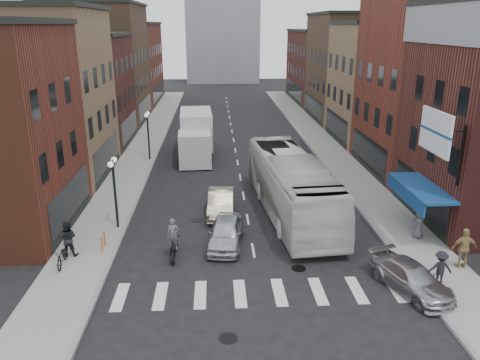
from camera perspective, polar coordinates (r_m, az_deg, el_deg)
name	(u,v)px	position (r m, az deg, el deg)	size (l,w,h in m)	color
ground	(255,260)	(23.33, 1.82, -9.67)	(160.00, 160.00, 0.00)	black
sidewalk_left	(143,148)	(44.37, -11.69, 3.84)	(3.00, 74.00, 0.15)	gray
sidewalk_right	(324,146)	(45.08, 10.26, 4.16)	(3.00, 74.00, 0.15)	gray
curb_left	(160,149)	(44.19, -9.76, 3.79)	(0.20, 74.00, 0.16)	gray
curb_right	(309,147)	(44.77, 8.38, 4.06)	(0.20, 74.00, 0.16)	gray
crosswalk_stripes	(261,293)	(20.74, 2.55, -13.57)	(12.00, 2.20, 0.01)	silver
bldg_left_mid_a	(31,95)	(37.22, -24.13, 9.41)	(10.30, 10.20, 12.30)	#9D7E57
bldg_left_mid_b	(72,90)	(46.75, -19.77, 10.23)	(10.30, 10.20, 10.30)	#4A1D1A
bldg_left_far_a	(98,64)	(57.18, -16.90, 13.36)	(10.30, 12.20, 13.30)	brown
bldg_left_far_b	(122,63)	(70.92, -14.23, 13.61)	(10.30, 16.20, 11.30)	maroon
bldg_right_mid_a	(440,79)	(38.58, 23.25, 11.30)	(10.30, 10.20, 14.30)	maroon
bldg_right_mid_b	(390,83)	(47.87, 17.83, 11.21)	(10.30, 10.20, 11.30)	#9D7E57
bldg_right_far_a	(357,67)	(58.19, 14.07, 13.17)	(10.30, 12.20, 12.30)	brown
bldg_right_far_b	(329,66)	(71.74, 10.74, 13.50)	(10.30, 16.20, 10.30)	#4A1D1A
awning_blue	(418,189)	(26.74, 20.83, -1.03)	(1.80, 5.00, 0.78)	navy
billboard_sign	(437,133)	(23.94, 22.90, 5.29)	(1.52, 3.00, 3.70)	black
streetlamp_near	(114,180)	(26.37, -15.12, -0.04)	(0.32, 1.22, 4.11)	black
streetlamp_far	(148,127)	(39.71, -11.18, 6.38)	(0.32, 1.22, 4.11)	black
bike_rack	(103,242)	(24.84, -16.33, -7.21)	(0.08, 0.68, 0.80)	#D8590C
box_truck	(196,136)	(40.56, -5.39, 5.40)	(2.93, 8.82, 3.80)	silver
motorcycle_rider	(173,240)	(23.27, -8.12, -7.24)	(0.59, 2.05, 2.09)	black
transit_bus	(291,185)	(28.25, 6.23, -0.61)	(3.05, 13.04, 3.63)	silver
sedan_left_near	(226,232)	(24.44, -1.76, -6.41)	(1.69, 4.21, 1.43)	silver
sedan_left_far	(221,203)	(28.42, -2.37, -2.77)	(1.51, 4.32, 1.42)	#B8AF95
curb_car	(411,278)	(21.86, 20.17, -11.15)	(1.71, 4.21, 1.22)	#A8A7AC
parked_bicycle	(62,256)	(23.85, -20.85, -8.69)	(0.60, 1.71, 0.90)	black
ped_left_solo	(68,238)	(24.49, -20.27, -6.69)	(0.89, 0.51, 1.83)	black
ped_right_a	(440,268)	(22.43, 23.23, -9.82)	(1.02, 0.50, 1.58)	black
ped_right_b	(464,248)	(24.22, 25.67, -7.51)	(1.16, 0.58, 1.98)	#9C854F
ped_right_c	(419,224)	(26.64, 20.97, -5.00)	(0.78, 0.51, 1.59)	#53545A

